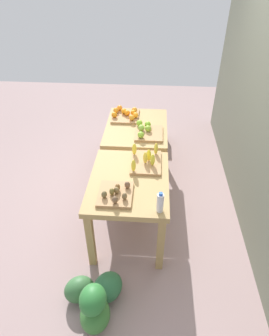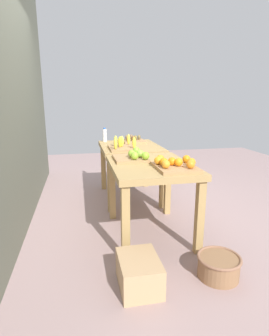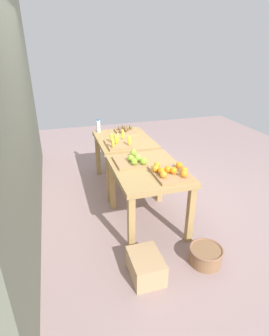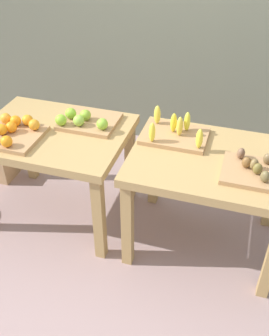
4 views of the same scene
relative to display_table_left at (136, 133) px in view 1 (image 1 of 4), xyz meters
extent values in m
plane|color=gray|center=(0.56, 0.00, -0.65)|extent=(8.00, 8.00, 0.00)
cube|color=tan|center=(0.00, 0.00, 0.08)|extent=(1.04, 0.80, 0.06)
cube|color=tan|center=(-0.46, -0.34, -0.30)|extent=(0.07, 0.07, 0.70)
cube|color=tan|center=(0.46, -0.34, -0.30)|extent=(0.07, 0.07, 0.70)
cube|color=tan|center=(-0.46, 0.34, -0.30)|extent=(0.07, 0.07, 0.70)
cube|color=tan|center=(0.46, 0.34, -0.30)|extent=(0.07, 0.07, 0.70)
cube|color=tan|center=(1.12, 0.00, 0.08)|extent=(1.04, 0.80, 0.06)
cube|color=tan|center=(0.66, -0.34, -0.30)|extent=(0.07, 0.07, 0.70)
cube|color=tan|center=(1.58, -0.34, -0.30)|extent=(0.07, 0.07, 0.70)
cube|color=tan|center=(0.66, 0.34, -0.30)|extent=(0.07, 0.07, 0.70)
cube|color=tan|center=(1.58, 0.34, -0.30)|extent=(0.07, 0.07, 0.70)
cube|color=tan|center=(-0.24, -0.17, 0.13)|extent=(0.44, 0.36, 0.03)
sphere|color=orange|center=(-0.10, -0.07, 0.18)|extent=(0.10, 0.10, 0.08)
sphere|color=orange|center=(-0.33, -0.05, 0.18)|extent=(0.11, 0.11, 0.08)
sphere|color=orange|center=(-0.38, -0.26, 0.18)|extent=(0.10, 0.10, 0.08)
sphere|color=orange|center=(-0.28, -0.19, 0.18)|extent=(0.11, 0.11, 0.08)
sphere|color=orange|center=(-0.23, -0.14, 0.18)|extent=(0.08, 0.08, 0.08)
sphere|color=orange|center=(-0.16, -0.31, 0.18)|extent=(0.11, 0.11, 0.08)
sphere|color=orange|center=(-0.25, -0.06, 0.18)|extent=(0.08, 0.08, 0.08)
sphere|color=orange|center=(-0.30, -0.30, 0.18)|extent=(0.09, 0.09, 0.08)
sphere|color=orange|center=(-0.17, -0.02, 0.18)|extent=(0.11, 0.11, 0.08)
cube|color=tan|center=(0.21, 0.17, 0.13)|extent=(0.40, 0.34, 0.03)
sphere|color=#88BD35|center=(0.35, 0.08, 0.18)|extent=(0.11, 0.11, 0.08)
sphere|color=#88BD2E|center=(0.05, 0.04, 0.18)|extent=(0.11, 0.11, 0.08)
sphere|color=#90BE41|center=(0.17, 0.07, 0.18)|extent=(0.08, 0.08, 0.08)
sphere|color=#89BC30|center=(0.08, 0.15, 0.18)|extent=(0.10, 0.10, 0.08)
sphere|color=#8AB432|center=(0.19, 0.16, 0.18)|extent=(0.11, 0.11, 0.08)
cube|color=tan|center=(0.84, 0.16, 0.13)|extent=(0.44, 0.32, 0.03)
ellipsoid|color=yellow|center=(0.72, 0.02, 0.21)|extent=(0.05, 0.06, 0.14)
ellipsoid|color=yellow|center=(0.69, 0.26, 0.21)|extent=(0.06, 0.06, 0.14)
ellipsoid|color=yellow|center=(0.82, 0.19, 0.21)|extent=(0.05, 0.06, 0.14)
ellipsoid|color=yellow|center=(0.87, 0.15, 0.21)|extent=(0.05, 0.05, 0.14)
ellipsoid|color=yellow|center=(1.02, 0.04, 0.21)|extent=(0.06, 0.07, 0.14)
ellipsoid|color=yellow|center=(0.91, 0.23, 0.21)|extent=(0.05, 0.06, 0.14)
cube|color=tan|center=(1.37, -0.11, 0.13)|extent=(0.36, 0.32, 0.03)
ellipsoid|color=olive|center=(1.37, -0.09, 0.18)|extent=(0.07, 0.07, 0.07)
ellipsoid|color=brown|center=(1.29, 0.00, 0.18)|extent=(0.06, 0.07, 0.07)
ellipsoid|color=brown|center=(1.44, -0.20, 0.18)|extent=(0.07, 0.07, 0.07)
ellipsoid|color=brown|center=(1.50, -0.09, 0.18)|extent=(0.07, 0.07, 0.07)
ellipsoid|color=brown|center=(1.33, -0.09, 0.18)|extent=(0.06, 0.06, 0.07)
ellipsoid|color=brown|center=(1.40, -0.13, 0.18)|extent=(0.07, 0.06, 0.07)
ellipsoid|color=brown|center=(1.45, -0.01, 0.18)|extent=(0.06, 0.06, 0.07)
cylinder|color=silver|center=(1.55, 0.31, 0.21)|extent=(0.06, 0.06, 0.19)
cylinder|color=blue|center=(1.55, 0.31, 0.31)|extent=(0.03, 0.03, 0.02)
ellipsoid|color=#367230|center=(2.19, -0.20, -0.52)|extent=(0.32, 0.27, 0.26)
ellipsoid|color=#2B683C|center=(1.93, -0.13, -0.52)|extent=(0.39, 0.36, 0.25)
ellipsoid|color=#356838|center=(1.96, -0.39, -0.53)|extent=(0.34, 0.36, 0.23)
ellipsoid|color=#2A7332|center=(2.19, -0.20, -0.28)|extent=(0.27, 0.22, 0.22)
cylinder|color=#8C6443|center=(-0.83, -0.35, -0.56)|extent=(0.33, 0.33, 0.17)
torus|color=#8C6148|center=(-0.83, -0.35, -0.48)|extent=(0.35, 0.35, 0.02)
cube|color=tan|center=(-0.82, 0.30, -0.53)|extent=(0.40, 0.30, 0.24)
camera|label=1|loc=(3.44, 0.22, 1.98)|focal=31.67mm
camera|label=2|loc=(-2.58, 0.70, 0.74)|focal=29.22mm
camera|label=3|loc=(-2.70, 0.98, 1.45)|focal=29.18mm
camera|label=4|loc=(1.26, -2.11, 1.55)|focal=42.31mm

